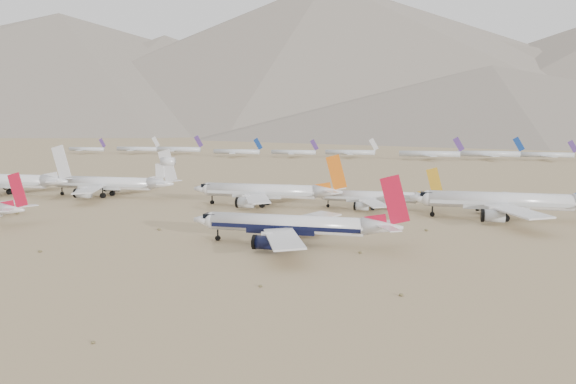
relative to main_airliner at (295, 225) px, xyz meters
name	(u,v)px	position (x,y,z in m)	size (l,w,h in m)	color
ground	(252,249)	(-8.63, -6.15, -4.71)	(7000.00, 7000.00, 0.00)	#8D7752
main_airliner	(295,225)	(0.00, 0.00, 0.00)	(48.51, 47.38, 17.12)	silver
row2_navy_widebody	(508,202)	(52.19, 48.42, 0.66)	(53.99, 52.79, 19.21)	silver
row2_gold_tail	(375,197)	(12.75, 58.53, -0.74)	(39.81, 38.94, 14.18)	silver
row2_orange_tail	(267,192)	(-23.35, 55.54, 0.35)	(50.52, 49.42, 18.02)	silver
row2_white_trijet	(110,183)	(-87.43, 63.10, 0.67)	(52.37, 51.18, 18.56)	silver
row2_white_twin	(4,181)	(-129.68, 56.44, 0.91)	(55.88, 54.68, 19.97)	silver
distant_storage_row	(341,152)	(-38.85, 311.24, -0.26)	(469.42, 59.13, 15.06)	silver
mountain_range	(446,66)	(61.55, 1641.86, 185.61)	(7354.00, 3024.00, 470.00)	slate
desert_scrub	(185,290)	(-9.62, -39.51, -4.42)	(261.14, 121.67, 0.63)	brown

